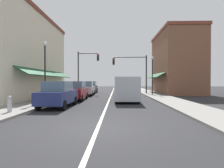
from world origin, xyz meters
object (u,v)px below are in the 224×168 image
at_px(parked_car_far_left, 91,87).
at_px(fire_hydrant, 10,104).
at_px(parked_car_third_left, 86,88).
at_px(traffic_signal_mast_arm, 134,68).
at_px(street_lamp_left_near, 45,62).
at_px(parked_car_second_left, 76,91).
at_px(street_lamp_right_mid, 152,69).
at_px(van_in_lane, 127,88).
at_px(traffic_signal_left_corner, 85,66).
at_px(parked_car_nearest_left, 58,94).

bearing_deg(parked_car_far_left, fire_hydrant, -95.09).
bearing_deg(parked_car_third_left, traffic_signal_mast_arm, 21.87).
xyz_separation_m(street_lamp_left_near, fire_hydrant, (0.11, -5.14, -2.80)).
relative_size(parked_car_second_left, fire_hydrant, 4.73).
relative_size(parked_car_second_left, street_lamp_right_mid, 0.85).
bearing_deg(parked_car_second_left, fire_hydrant, -105.48).
distance_m(parked_car_far_left, van_in_lane, 12.10).
bearing_deg(parked_car_third_left, parked_car_second_left, -91.87).
relative_size(parked_car_third_left, traffic_signal_left_corner, 0.69).
xyz_separation_m(parked_car_far_left, fire_hydrant, (-1.80, -17.70, -0.33)).
xyz_separation_m(van_in_lane, street_lamp_left_near, (-6.73, -1.47, 2.21)).
xyz_separation_m(street_lamp_left_near, street_lamp_right_mid, (10.31, 8.23, -0.08)).
bearing_deg(traffic_signal_left_corner, traffic_signal_mast_arm, -5.95).
height_order(parked_car_far_left, street_lamp_left_near, street_lamp_left_near).
relative_size(parked_car_nearest_left, traffic_signal_mast_arm, 0.77).
xyz_separation_m(van_in_lane, fire_hydrant, (-6.61, -6.60, -0.60)).
relative_size(traffic_signal_left_corner, street_lamp_right_mid, 1.23).
height_order(parked_car_third_left, van_in_lane, van_in_lane).
distance_m(van_in_lane, traffic_signal_mast_arm, 9.52).
xyz_separation_m(parked_car_nearest_left, street_lamp_right_mid, (8.43, 10.67, 2.39)).
distance_m(street_lamp_left_near, fire_hydrant, 5.85).
distance_m(van_in_lane, street_lamp_right_mid, 7.94).
relative_size(street_lamp_left_near, fire_hydrant, 5.76).
relative_size(parked_car_far_left, traffic_signal_left_corner, 0.69).
bearing_deg(parked_car_second_left, parked_car_far_left, 90.10).
xyz_separation_m(traffic_signal_mast_arm, street_lamp_left_near, (-8.26, -10.52, -0.30)).
distance_m(parked_car_third_left, fire_hydrant, 13.14).
xyz_separation_m(parked_car_second_left, traffic_signal_mast_arm, (6.22, 8.41, 2.77)).
bearing_deg(parked_car_far_left, van_in_lane, -65.84).
bearing_deg(street_lamp_left_near, parked_car_third_left, 75.18).
bearing_deg(parked_car_nearest_left, parked_car_second_left, 89.18).
height_order(parked_car_second_left, fire_hydrant, parked_car_second_left).
distance_m(parked_car_second_left, traffic_signal_left_corner, 9.67).
distance_m(parked_car_third_left, traffic_signal_mast_arm, 7.28).
bearing_deg(traffic_signal_mast_arm, street_lamp_left_near, -128.13).
relative_size(parked_car_far_left, street_lamp_right_mid, 0.85).
xyz_separation_m(traffic_signal_mast_arm, fire_hydrant, (-8.14, -15.66, -3.10)).
bearing_deg(street_lamp_right_mid, parked_car_third_left, -177.39).
xyz_separation_m(parked_car_far_left, street_lamp_right_mid, (8.40, -4.34, 2.39)).
height_order(parked_car_nearest_left, parked_car_far_left, same).
bearing_deg(traffic_signal_left_corner, street_lamp_left_near, -96.58).
xyz_separation_m(parked_car_third_left, fire_hydrant, (-1.96, -12.99, -0.33)).
bearing_deg(parked_car_third_left, parked_car_nearest_left, -92.60).
xyz_separation_m(parked_car_nearest_left, parked_car_far_left, (0.03, 15.01, 0.00)).
relative_size(parked_car_nearest_left, parked_car_third_left, 1.00).
height_order(traffic_signal_left_corner, street_lamp_left_near, traffic_signal_left_corner).
relative_size(traffic_signal_mast_arm, fire_hydrant, 6.15).
relative_size(parked_car_nearest_left, fire_hydrant, 4.75).
bearing_deg(traffic_signal_mast_arm, van_in_lane, -99.60).
bearing_deg(fire_hydrant, traffic_signal_left_corner, 85.87).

